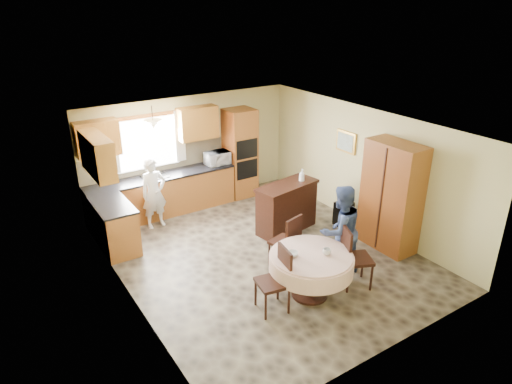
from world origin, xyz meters
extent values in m
cube|color=#6F634D|center=(0.00, 0.00, 0.00)|extent=(5.00, 6.00, 0.01)
cube|color=white|center=(0.00, 0.00, 2.50)|extent=(5.00, 6.00, 0.01)
cube|color=#CAC181|center=(0.00, 3.00, 1.25)|extent=(5.00, 0.02, 2.50)
cube|color=#CAC181|center=(0.00, -3.00, 1.25)|extent=(5.00, 0.02, 2.50)
cube|color=#CAC181|center=(-2.50, 0.00, 1.25)|extent=(0.02, 6.00, 2.50)
cube|color=#CAC181|center=(2.50, 0.00, 1.25)|extent=(0.02, 6.00, 2.50)
cube|color=white|center=(-1.00, 2.98, 1.60)|extent=(1.40, 0.03, 1.10)
cube|color=white|center=(-1.75, 2.93, 1.65)|extent=(0.22, 0.02, 1.15)
cube|color=white|center=(-0.25, 2.93, 1.65)|extent=(0.22, 0.02, 1.15)
cube|color=#AF6E2E|center=(-0.85, 2.70, 0.44)|extent=(3.30, 0.60, 0.88)
cube|color=black|center=(-0.85, 2.70, 0.90)|extent=(3.30, 0.64, 0.04)
cube|color=#AF6E2E|center=(-2.20, 1.80, 0.44)|extent=(0.60, 1.20, 0.88)
cube|color=black|center=(-2.20, 1.80, 0.90)|extent=(0.64, 1.20, 0.04)
cube|color=tan|center=(-0.85, 2.99, 1.18)|extent=(3.30, 0.02, 0.55)
cube|color=#C88232|center=(-2.05, 2.83, 1.91)|extent=(0.85, 0.33, 0.72)
cube|color=#C88232|center=(0.15, 2.83, 1.91)|extent=(0.90, 0.33, 0.72)
cube|color=#C88232|center=(-2.33, 1.80, 1.91)|extent=(0.33, 1.20, 0.72)
cube|color=#AF6E2E|center=(1.15, 2.69, 1.06)|extent=(0.66, 0.62, 2.12)
cube|color=black|center=(1.15, 2.38, 1.25)|extent=(0.56, 0.01, 0.45)
cube|color=black|center=(1.15, 2.38, 0.75)|extent=(0.56, 0.01, 0.45)
cone|color=beige|center=(-1.00, 2.50, 2.12)|extent=(0.36, 0.36, 0.18)
cube|color=black|center=(0.98, 0.59, 0.48)|extent=(1.42, 0.78, 0.96)
cube|color=black|center=(2.15, 0.13, 0.25)|extent=(0.38, 0.28, 0.51)
cube|color=#AF6E2E|center=(2.22, -1.00, 1.05)|extent=(0.55, 1.10, 2.10)
cylinder|color=black|center=(-0.05, -1.44, 0.35)|extent=(0.20, 0.20, 0.70)
cylinder|color=black|center=(-0.05, -1.44, 0.02)|extent=(0.59, 0.59, 0.04)
cylinder|color=#F7DFCA|center=(-0.05, -1.44, 0.74)|extent=(1.28, 1.28, 0.05)
cylinder|color=#F7DFCA|center=(-0.05, -1.44, 0.60)|extent=(1.34, 1.34, 0.28)
cube|color=black|center=(-0.77, -1.40, 0.48)|extent=(0.52, 0.52, 0.05)
cube|color=black|center=(-0.57, -1.44, 0.77)|extent=(0.12, 0.43, 0.54)
cylinder|color=black|center=(-0.96, -1.60, 0.23)|extent=(0.04, 0.04, 0.46)
cylinder|color=black|center=(-0.58, -1.60, 0.23)|extent=(0.04, 0.04, 0.46)
cylinder|color=black|center=(-0.96, -1.21, 0.23)|extent=(0.04, 0.04, 0.46)
cylinder|color=black|center=(-0.58, -1.21, 0.23)|extent=(0.04, 0.04, 0.46)
cube|color=black|center=(0.13, -0.49, 0.47)|extent=(0.54, 0.54, 0.05)
cube|color=black|center=(0.19, -0.68, 0.76)|extent=(0.42, 0.15, 0.53)
cylinder|color=black|center=(-0.05, -0.68, 0.23)|extent=(0.04, 0.04, 0.45)
cylinder|color=black|center=(0.32, -0.68, 0.23)|extent=(0.04, 0.04, 0.45)
cylinder|color=black|center=(-0.05, -0.30, 0.23)|extent=(0.04, 0.04, 0.45)
cylinder|color=black|center=(0.32, -0.30, 0.23)|extent=(0.04, 0.04, 0.45)
cube|color=black|center=(0.78, -1.63, 0.50)|extent=(0.62, 0.62, 0.06)
cube|color=black|center=(0.59, -1.54, 0.80)|extent=(0.22, 0.42, 0.55)
cylinder|color=black|center=(0.58, -1.83, 0.24)|extent=(0.04, 0.04, 0.48)
cylinder|color=black|center=(0.98, -1.83, 0.24)|extent=(0.04, 0.04, 0.48)
cylinder|color=black|center=(0.58, -1.43, 0.24)|extent=(0.04, 0.04, 0.48)
cylinder|color=black|center=(0.98, -1.43, 0.24)|extent=(0.04, 0.04, 0.48)
cube|color=gold|center=(2.47, 0.55, 1.67)|extent=(0.05, 0.55, 0.45)
cube|color=silver|center=(2.44, 0.55, 1.67)|extent=(0.01, 0.45, 0.36)
imported|color=silver|center=(0.51, 2.65, 1.07)|extent=(0.55, 0.37, 0.30)
imported|color=silver|center=(-1.21, 2.24, 0.75)|extent=(0.57, 0.40, 1.50)
imported|color=navy|center=(0.80, -1.17, 0.82)|extent=(0.83, 0.67, 1.64)
imported|color=#B2B2B2|center=(0.56, 0.59, 0.99)|extent=(0.30, 0.30, 0.06)
imported|color=silver|center=(1.35, 0.59, 1.12)|extent=(0.14, 0.14, 0.32)
imported|color=#B2B2B2|center=(0.15, -1.57, 0.82)|extent=(0.14, 0.14, 0.10)
imported|color=#B2B2B2|center=(-0.33, -1.31, 0.80)|extent=(0.23, 0.23, 0.06)
camera|label=1|loc=(-4.16, -6.15, 4.51)|focal=32.00mm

